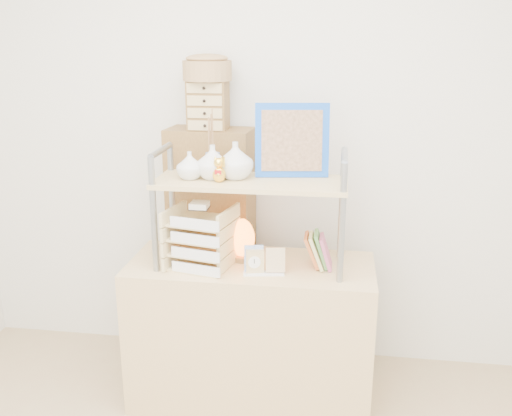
{
  "coord_description": "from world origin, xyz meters",
  "views": [
    {
      "loc": [
        0.4,
        -1.36,
        1.82
      ],
      "look_at": [
        0.03,
        1.2,
        1.04
      ],
      "focal_mm": 40.0,
      "sensor_mm": 36.0,
      "label": 1
    }
  ],
  "objects_px": {
    "cabinet": "(212,248)",
    "salt_lamp": "(242,239)",
    "letter_tray": "(201,241)",
    "desk": "(251,332)"
  },
  "relations": [
    {
      "from": "letter_tray",
      "to": "salt_lamp",
      "type": "height_order",
      "value": "letter_tray"
    },
    {
      "from": "cabinet",
      "to": "salt_lamp",
      "type": "relative_size",
      "value": 6.4
    },
    {
      "from": "cabinet",
      "to": "salt_lamp",
      "type": "distance_m",
      "value": 0.43
    },
    {
      "from": "desk",
      "to": "letter_tray",
      "type": "bearing_deg",
      "value": -162.49
    },
    {
      "from": "cabinet",
      "to": "salt_lamp",
      "type": "height_order",
      "value": "cabinet"
    },
    {
      "from": "cabinet",
      "to": "letter_tray",
      "type": "relative_size",
      "value": 4.14
    },
    {
      "from": "letter_tray",
      "to": "salt_lamp",
      "type": "relative_size",
      "value": 1.55
    },
    {
      "from": "letter_tray",
      "to": "cabinet",
      "type": "bearing_deg",
      "value": 95.98
    },
    {
      "from": "cabinet",
      "to": "letter_tray",
      "type": "height_order",
      "value": "cabinet"
    },
    {
      "from": "cabinet",
      "to": "letter_tray",
      "type": "xyz_separation_m",
      "value": [
        0.05,
        -0.44,
        0.21
      ]
    }
  ]
}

